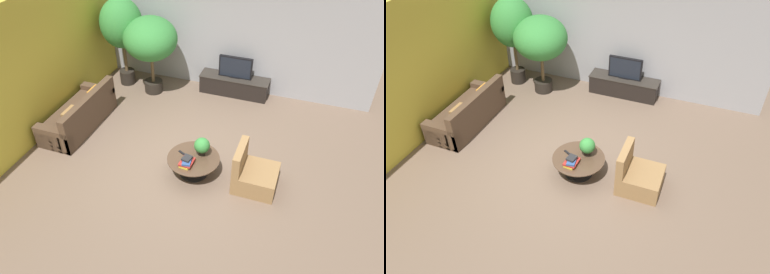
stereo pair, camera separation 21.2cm
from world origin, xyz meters
TOP-DOWN VIEW (x-y plane):
  - ground_plane at (0.00, 0.00)m, footprint 24.00×24.00m
  - back_wall_stone at (0.00, 3.26)m, footprint 7.40×0.12m
  - side_wall_left at (-3.26, 0.20)m, footprint 0.12×7.40m
  - media_console at (0.36, 2.94)m, footprint 1.77×0.50m
  - television at (0.36, 2.94)m, footprint 0.85×0.13m
  - coffee_table at (0.36, -0.24)m, footprint 1.03×1.03m
  - couch_by_wall at (-2.61, 0.39)m, footprint 0.84×2.02m
  - armchair_wicker at (1.53, -0.18)m, footprint 0.80×0.76m
  - potted_palm_tall at (-2.51, 2.53)m, footprint 1.07×1.07m
  - potted_palm_corner at (-1.66, 2.36)m, footprint 1.33×1.33m
  - potted_plant_tabletop at (0.48, -0.09)m, footprint 0.31×0.31m
  - book_stack at (0.30, -0.46)m, footprint 0.25×0.32m
  - remote_black at (0.09, -0.18)m, footprint 0.16×0.11m

SIDE VIEW (x-z plane):
  - ground_plane at x=0.00m, z-range 0.00..0.00m
  - media_console at x=0.36m, z-range 0.01..0.49m
  - armchair_wicker at x=1.53m, z-range -0.16..0.70m
  - coffee_table at x=0.36m, z-range 0.08..0.47m
  - couch_by_wall at x=-2.61m, z-range -0.13..0.71m
  - remote_black at x=0.09m, z-range 0.39..0.41m
  - book_stack at x=0.30m, z-range 0.38..0.55m
  - potted_plant_tabletop at x=0.48m, z-range 0.42..0.81m
  - television at x=0.36m, z-range 0.48..1.04m
  - potted_palm_corner at x=-1.66m, z-range 0.42..2.42m
  - back_wall_stone at x=0.00m, z-range 0.00..3.00m
  - side_wall_left at x=-3.26m, z-range 0.00..3.00m
  - potted_palm_tall at x=-2.51m, z-range 0.46..2.77m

